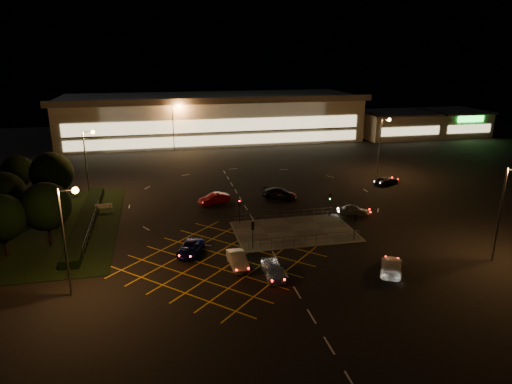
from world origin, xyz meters
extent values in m
plane|color=black|center=(0.00, 0.00, 0.00)|extent=(180.00, 180.00, 0.00)
cube|color=#4C4944|center=(2.00, -2.00, 0.06)|extent=(14.00, 9.00, 0.12)
cube|color=black|center=(-28.00, 6.00, 0.04)|extent=(18.00, 30.00, 0.08)
cube|color=black|center=(-23.00, 6.00, 0.50)|extent=(2.00, 26.00, 1.00)
cube|color=beige|center=(0.00, 62.00, 5.00)|extent=(70.00, 25.00, 10.00)
cube|color=slate|center=(0.00, 62.00, 10.20)|extent=(72.00, 26.50, 0.60)
cube|color=#FFEAA5|center=(0.00, 49.45, 5.00)|extent=(66.00, 0.20, 3.00)
cube|color=#FFEAA5|center=(0.00, 49.45, 1.80)|extent=(66.00, 0.20, 2.20)
cube|color=beige|center=(46.00, 54.00, 3.00)|extent=(18.00, 14.00, 6.00)
cube|color=slate|center=(46.00, 54.00, 6.15)|extent=(18.80, 14.80, 0.40)
cube|color=#FFEAA5|center=(46.00, 46.95, 2.60)|extent=(15.30, 0.20, 2.00)
cube|color=beige|center=(62.00, 54.00, 3.00)|extent=(14.00, 14.00, 6.00)
cube|color=slate|center=(62.00, 54.00, 6.15)|extent=(14.80, 14.80, 0.40)
cube|color=#FFEAA5|center=(62.00, 46.95, 2.60)|extent=(11.90, 0.20, 2.00)
cube|color=#19E533|center=(62.00, 46.85, 5.00)|extent=(7.00, 0.30, 1.40)
cylinder|color=slate|center=(-22.00, -12.00, 5.00)|extent=(0.20, 0.20, 10.00)
cylinder|color=slate|center=(-21.30, -12.00, 9.80)|extent=(1.40, 0.12, 0.12)
sphere|color=orange|center=(-20.60, -12.00, 9.75)|extent=(0.56, 0.56, 0.56)
cylinder|color=slate|center=(20.00, -14.00, 5.00)|extent=(0.20, 0.20, 10.00)
cylinder|color=slate|center=(-24.00, 18.00, 5.00)|extent=(0.20, 0.20, 10.00)
cylinder|color=slate|center=(-23.30, 18.00, 9.80)|extent=(1.40, 0.12, 0.12)
sphere|color=orange|center=(-22.60, 18.00, 9.75)|extent=(0.56, 0.56, 0.56)
cylinder|color=slate|center=(24.00, 20.00, 5.00)|extent=(0.20, 0.20, 10.00)
cylinder|color=slate|center=(24.70, 20.00, 9.80)|extent=(1.40, 0.12, 0.12)
sphere|color=orange|center=(25.40, 20.00, 9.75)|extent=(0.56, 0.56, 0.56)
cylinder|color=slate|center=(-10.00, 48.00, 5.00)|extent=(0.20, 0.20, 10.00)
cylinder|color=slate|center=(-9.30, 48.00, 9.80)|extent=(1.40, 0.12, 0.12)
sphere|color=orange|center=(-8.60, 48.00, 9.75)|extent=(0.56, 0.56, 0.56)
cylinder|color=slate|center=(30.00, 50.00, 5.00)|extent=(0.20, 0.20, 10.00)
cylinder|color=slate|center=(30.70, 50.00, 9.80)|extent=(1.40, 0.12, 0.12)
sphere|color=orange|center=(31.40, 50.00, 9.75)|extent=(0.56, 0.56, 0.56)
cylinder|color=black|center=(-4.00, -6.00, 1.62)|extent=(0.10, 0.10, 3.00)
cube|color=black|center=(-4.00, -6.00, 2.82)|extent=(0.28, 0.18, 0.90)
sphere|color=#19FF33|center=(-4.00, -5.87, 2.82)|extent=(0.16, 0.16, 0.16)
cylinder|color=black|center=(8.00, -6.00, 1.62)|extent=(0.10, 0.10, 3.00)
cube|color=black|center=(8.00, -6.00, 2.82)|extent=(0.28, 0.18, 0.90)
sphere|color=#19FF33|center=(8.00, -5.87, 2.82)|extent=(0.16, 0.16, 0.16)
cylinder|color=black|center=(-4.00, 2.00, 1.62)|extent=(0.10, 0.10, 3.00)
cube|color=black|center=(-4.00, 2.00, 2.82)|extent=(0.28, 0.18, 0.90)
sphere|color=#FF0C0C|center=(-4.00, 1.87, 2.82)|extent=(0.16, 0.16, 0.16)
cylinder|color=black|center=(8.00, 2.00, 1.62)|extent=(0.10, 0.10, 3.00)
cube|color=black|center=(8.00, 2.00, 2.82)|extent=(0.28, 0.18, 0.90)
sphere|color=#19FF33|center=(8.00, 1.87, 2.82)|extent=(0.16, 0.16, 0.16)
cylinder|color=black|center=(-30.00, -2.00, 1.26)|extent=(0.36, 0.36, 2.52)
sphere|color=black|center=(-30.00, -2.00, 4.34)|extent=(5.04, 5.04, 5.04)
cylinder|color=black|center=(-32.00, 6.00, 1.35)|extent=(0.36, 0.36, 2.70)
sphere|color=black|center=(-32.00, 6.00, 4.65)|extent=(5.40, 5.40, 5.40)
cylinder|color=black|center=(-28.00, 14.00, 1.44)|extent=(0.36, 0.36, 2.88)
sphere|color=black|center=(-28.00, 14.00, 4.96)|extent=(5.76, 5.76, 5.76)
cylinder|color=black|center=(-34.00, 20.00, 1.17)|extent=(0.36, 0.36, 2.34)
sphere|color=black|center=(-34.00, 20.00, 4.03)|extent=(4.68, 4.68, 4.68)
cylinder|color=black|center=(-26.00, 0.00, 1.35)|extent=(0.36, 0.36, 2.70)
sphere|color=black|center=(-26.00, 0.00, 4.65)|extent=(5.40, 5.40, 5.40)
imported|color=silver|center=(-3.37, -12.52, 0.76)|extent=(1.87, 4.50, 1.52)
imported|color=#BDBDBD|center=(-6.35, -9.65, 0.73)|extent=(1.77, 4.48, 1.45)
imported|color=#0D0D51|center=(-10.79, -5.58, 0.65)|extent=(3.67, 5.13, 1.30)
imported|color=black|center=(3.66, 11.01, 0.76)|extent=(5.57, 4.46, 1.51)
imported|color=#A1A4A8|center=(11.53, 2.00, 0.69)|extent=(4.36, 2.89, 1.38)
imported|color=maroon|center=(-6.09, 10.75, 0.75)|extent=(4.83, 3.10, 1.50)
imported|color=black|center=(22.87, 14.61, 0.61)|extent=(4.84, 3.47, 1.22)
imported|color=silver|center=(8.22, -14.29, 0.72)|extent=(4.19, 5.28, 1.43)
camera|label=1|loc=(-13.58, -51.21, 21.01)|focal=32.00mm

